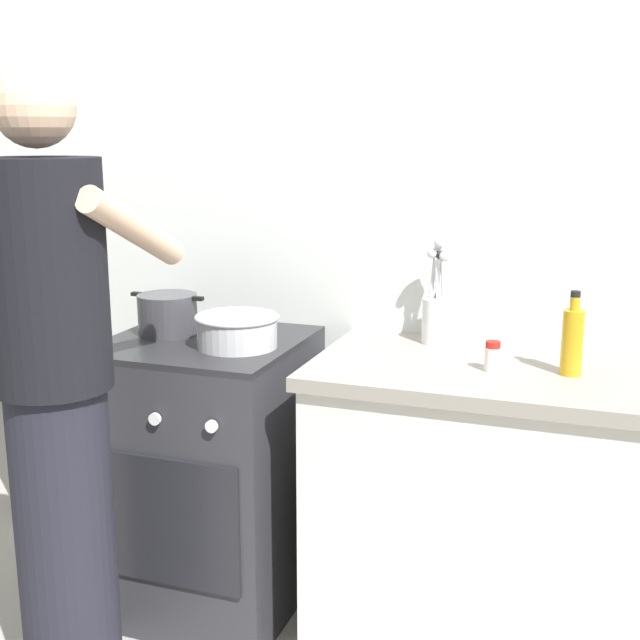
{
  "coord_description": "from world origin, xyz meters",
  "views": [
    {
      "loc": [
        0.85,
        -2.11,
        1.54
      ],
      "look_at": [
        0.05,
        0.12,
        1.0
      ],
      "focal_mm": 46.55,
      "sensor_mm": 36.0,
      "label": 1
    }
  ],
  "objects_px": {
    "stove_range": "(208,473)",
    "utensil_crock": "(438,310)",
    "pot": "(168,314)",
    "mixing_bowl": "(237,329)",
    "oil_bottle": "(572,340)",
    "person": "(57,401)",
    "spice_bottle": "(493,357)"
  },
  "relations": [
    {
      "from": "utensil_crock",
      "to": "spice_bottle",
      "type": "bearing_deg",
      "value": -51.23
    },
    {
      "from": "mixing_bowl",
      "to": "person",
      "type": "height_order",
      "value": "person"
    },
    {
      "from": "pot",
      "to": "oil_bottle",
      "type": "xyz_separation_m",
      "value": [
        1.25,
        -0.04,
        0.03
      ]
    },
    {
      "from": "stove_range",
      "to": "utensil_crock",
      "type": "relative_size",
      "value": 2.72
    },
    {
      "from": "spice_bottle",
      "to": "oil_bottle",
      "type": "relative_size",
      "value": 0.36
    },
    {
      "from": "stove_range",
      "to": "pot",
      "type": "distance_m",
      "value": 0.54
    },
    {
      "from": "pot",
      "to": "spice_bottle",
      "type": "distance_m",
      "value": 1.05
    },
    {
      "from": "pot",
      "to": "person",
      "type": "xyz_separation_m",
      "value": [
        0.01,
        -0.6,
        -0.11
      ]
    },
    {
      "from": "mixing_bowl",
      "to": "oil_bottle",
      "type": "bearing_deg",
      "value": 2.12
    },
    {
      "from": "pot",
      "to": "person",
      "type": "height_order",
      "value": "person"
    },
    {
      "from": "stove_range",
      "to": "oil_bottle",
      "type": "distance_m",
      "value": 1.24
    },
    {
      "from": "utensil_crock",
      "to": "oil_bottle",
      "type": "distance_m",
      "value": 0.46
    },
    {
      "from": "pot",
      "to": "utensil_crock",
      "type": "distance_m",
      "value": 0.86
    },
    {
      "from": "spice_bottle",
      "to": "oil_bottle",
      "type": "height_order",
      "value": "oil_bottle"
    },
    {
      "from": "utensil_crock",
      "to": "person",
      "type": "bearing_deg",
      "value": -136.87
    },
    {
      "from": "pot",
      "to": "mixing_bowl",
      "type": "bearing_deg",
      "value": -14.61
    },
    {
      "from": "spice_bottle",
      "to": "oil_bottle",
      "type": "distance_m",
      "value": 0.21
    },
    {
      "from": "utensil_crock",
      "to": "oil_bottle",
      "type": "height_order",
      "value": "utensil_crock"
    },
    {
      "from": "stove_range",
      "to": "mixing_bowl",
      "type": "height_order",
      "value": "mixing_bowl"
    },
    {
      "from": "utensil_crock",
      "to": "spice_bottle",
      "type": "distance_m",
      "value": 0.33
    },
    {
      "from": "pot",
      "to": "mixing_bowl",
      "type": "distance_m",
      "value": 0.29
    },
    {
      "from": "utensil_crock",
      "to": "pot",
      "type": "bearing_deg",
      "value": -167.8
    },
    {
      "from": "stove_range",
      "to": "oil_bottle",
      "type": "relative_size",
      "value": 3.92
    },
    {
      "from": "utensil_crock",
      "to": "person",
      "type": "relative_size",
      "value": 0.19
    },
    {
      "from": "mixing_bowl",
      "to": "spice_bottle",
      "type": "relative_size",
      "value": 3.07
    },
    {
      "from": "pot",
      "to": "mixing_bowl",
      "type": "relative_size",
      "value": 1.0
    },
    {
      "from": "utensil_crock",
      "to": "oil_bottle",
      "type": "xyz_separation_m",
      "value": [
        0.41,
        -0.22,
        -0.01
      ]
    },
    {
      "from": "stove_range",
      "to": "utensil_crock",
      "type": "height_order",
      "value": "utensil_crock"
    },
    {
      "from": "mixing_bowl",
      "to": "pot",
      "type": "bearing_deg",
      "value": 165.39
    },
    {
      "from": "stove_range",
      "to": "utensil_crock",
      "type": "xyz_separation_m",
      "value": [
        0.7,
        0.21,
        0.55
      ]
    },
    {
      "from": "utensil_crock",
      "to": "oil_bottle",
      "type": "relative_size",
      "value": 1.44
    },
    {
      "from": "stove_range",
      "to": "mixing_bowl",
      "type": "xyz_separation_m",
      "value": [
        0.14,
        -0.05,
        0.5
      ]
    }
  ]
}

